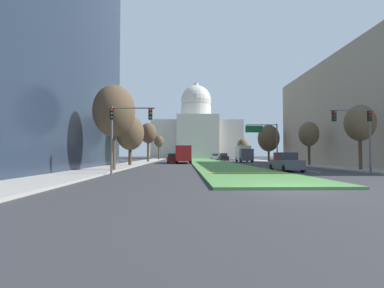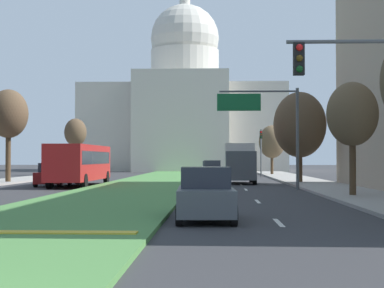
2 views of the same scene
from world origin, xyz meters
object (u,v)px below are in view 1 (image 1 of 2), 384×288
object	(u,v)px
traffic_light_near_right	(360,126)
street_tree_right_mid	(309,134)
street_tree_left_far	(148,133)
box_truck_delivery	(244,154)
street_tree_right_far	(269,138)
sedan_lead_stopped	(286,162)
street_tree_left_distant	(159,142)
traffic_light_far_right	(241,147)
overhead_guide_sign	(265,135)
street_tree_right_near	(360,123)
city_bus	(184,153)
sedan_distant	(223,157)
street_tree_left_near	(114,111)
traffic_light_near_left	(123,125)
capitol_building	(196,133)
street_tree_left_mid	(130,133)
sedan_midblock	(173,159)
street_tree_right_distant	(243,146)
sedan_far_horizon	(215,157)

from	to	relation	value
traffic_light_near_right	street_tree_right_mid	distance (m)	15.63
street_tree_left_far	box_truck_delivery	xyz separation A→B (m)	(18.50, 0.84, -3.84)
street_tree_right_far	sedan_lead_stopped	bearing A→B (deg)	-103.83
street_tree_left_distant	traffic_light_far_right	bearing A→B (deg)	-11.84
overhead_guide_sign	street_tree_right_mid	world-z (taller)	overhead_guide_sign
street_tree_right_near	city_bus	xyz separation A→B (m)	(-16.47, 24.00, -2.70)
street_tree_right_far	box_truck_delivery	world-z (taller)	street_tree_right_far
sedan_lead_stopped	sedan_distant	size ratio (longest dim) A/B	0.90
city_bus	street_tree_right_mid	bearing A→B (deg)	-36.63
traffic_light_near_right	street_tree_left_near	size ratio (longest dim) A/B	0.66
traffic_light_near_left	street_tree_left_near	world-z (taller)	street_tree_left_near
traffic_light_far_right	capitol_building	bearing A→B (deg)	106.58
traffic_light_near_right	overhead_guide_sign	xyz separation A→B (m)	(-0.85, 23.06, 0.83)
street_tree_left_far	overhead_guide_sign	bearing A→B (deg)	-24.49
capitol_building	street_tree_left_mid	xyz separation A→B (m)	(-11.80, -69.37, -5.06)
traffic_light_near_right	city_bus	size ratio (longest dim) A/B	0.47
sedan_midblock	city_bus	distance (m)	2.17
sedan_lead_stopped	city_bus	distance (m)	25.80
traffic_light_near_left	street_tree_right_near	world-z (taller)	street_tree_right_near
traffic_light_near_left	sedan_midblock	xyz separation A→B (m)	(2.60, 28.42, -3.01)
overhead_guide_sign	street_tree_left_distant	bearing A→B (deg)	121.49
street_tree_right_distant	box_truck_delivery	size ratio (longest dim) A/B	0.93
sedan_midblock	street_tree_right_far	bearing A→B (deg)	14.11
street_tree_right_distant	sedan_lead_stopped	xyz separation A→B (m)	(-7.07, -52.53, -3.15)
traffic_light_far_right	street_tree_left_near	distance (m)	51.55
traffic_light_near_left	capitol_building	bearing A→B (deg)	83.83
traffic_light_far_right	sedan_distant	bearing A→B (deg)	-134.22
street_tree_right_near	traffic_light_near_left	bearing A→B (deg)	-167.76
capitol_building	street_tree_left_distant	world-z (taller)	capitol_building
street_tree_right_mid	sedan_far_horizon	distance (m)	44.75
sedan_far_horizon	city_bus	world-z (taller)	city_bus
street_tree_left_near	sedan_midblock	world-z (taller)	street_tree_left_near
street_tree_left_near	street_tree_right_distant	xyz separation A→B (m)	(22.92, 52.33, -1.56)
traffic_light_near_right	sedan_lead_stopped	bearing A→B (deg)	139.41
street_tree_right_mid	city_bus	bearing A→B (deg)	143.37
box_truck_delivery	traffic_light_near_right	bearing A→B (deg)	-86.10
sedan_midblock	traffic_light_near_left	bearing A→B (deg)	-95.23
traffic_light_far_right	street_tree_right_near	world-z (taller)	street_tree_right_near
street_tree_right_distant	sedan_far_horizon	bearing A→B (deg)	158.68
street_tree_right_near	street_tree_right_far	bearing A→B (deg)	89.98
overhead_guide_sign	sedan_midblock	bearing A→B (deg)	162.78
street_tree_right_mid	street_tree_right_distant	bearing A→B (deg)	90.35
street_tree_right_near	sedan_lead_stopped	world-z (taller)	street_tree_right_near
sedan_lead_stopped	city_bus	xyz separation A→B (m)	(-9.47, 23.98, 0.96)
traffic_light_near_left	sedan_far_horizon	size ratio (longest dim) A/B	1.25
traffic_light_far_right	street_tree_left_distant	distance (m)	22.12
traffic_light_near_right	street_tree_right_mid	world-z (taller)	street_tree_right_mid
traffic_light_near_left	street_tree_right_near	xyz separation A→B (m)	(21.00, 4.56, 0.67)
sedan_lead_stopped	overhead_guide_sign	bearing A→B (deg)	79.15
capitol_building	box_truck_delivery	bearing A→B (deg)	-82.32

